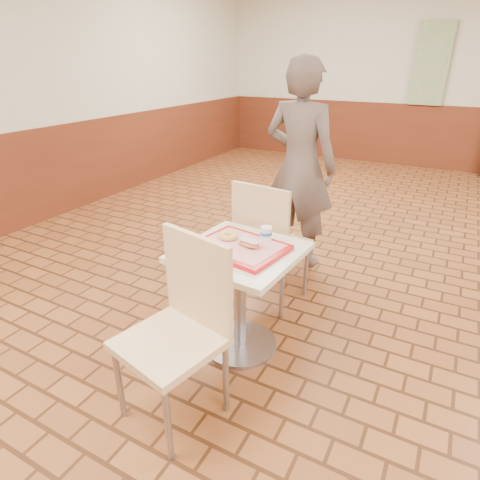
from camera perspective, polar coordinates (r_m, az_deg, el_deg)
The scene contains 11 objects.
room_shell at distance 2.37m, azimuth 29.68°, elevation 17.05°, with size 8.01×10.01×3.01m.
wainscot_band at distance 2.64m, azimuth 25.21°, elevation -4.71°, with size 8.00×10.00×1.00m.
promo_poster at distance 7.32m, azimuth 25.56°, elevation 21.66°, with size 0.50×0.03×1.20m, color gray.
main_table at distance 2.40m, azimuth -0.00°, elevation -6.16°, with size 0.65×0.65×0.68m.
chair_main_front at distance 1.99m, azimuth -8.35°, elevation -11.41°, with size 0.52×0.52×0.94m.
chair_main_back at distance 2.82m, azimuth 4.01°, elevation 0.13°, with size 0.48×0.48×0.94m.
customer at distance 3.42m, azimuth 8.50°, elevation 10.30°, with size 0.63×0.41×1.72m, color brown.
serving_tray at distance 2.29m, azimuth -0.00°, elevation -1.03°, with size 0.49×0.38×0.03m.
ring_donut at distance 2.35m, azimuth -1.69°, elevation 0.61°, with size 0.11×0.11×0.04m, color gold.
long_john_donut at distance 2.25m, azimuth 1.27°, elevation -0.54°, with size 0.14×0.08×0.04m.
paper_cup at distance 2.32m, azimuth 3.73°, elevation 0.91°, with size 0.07×0.07×0.09m.
Camera 1 is at (-0.00, -2.36, 1.68)m, focal length 30.00 mm.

